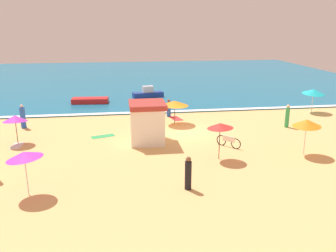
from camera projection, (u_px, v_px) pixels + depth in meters
name	position (u px, v px, depth m)	size (l,w,h in m)	color
ground_plane	(188.00, 132.00, 26.36)	(60.00, 60.00, 0.00)	#E5B26B
ocean_water	(152.00, 77.00, 52.95)	(60.00, 44.00, 0.10)	#146B93
wave_breaker_foam	(175.00, 111.00, 32.32)	(57.00, 0.70, 0.01)	white
lifeguard_cabana	(148.00, 122.00, 23.88)	(2.40, 2.58, 2.78)	white
beach_umbrella_0	(15.00, 118.00, 23.45)	(1.71, 1.74, 2.05)	#4C3823
beach_umbrella_1	(314.00, 92.00, 31.80)	(2.20, 2.22, 2.23)	silver
beach_umbrella_2	(220.00, 126.00, 20.66)	(2.00, 1.99, 2.29)	#4C3823
beach_umbrella_4	(24.00, 155.00, 16.21)	(2.14, 2.13, 2.28)	silver
beach_umbrella_5	(175.00, 103.00, 28.15)	(2.42, 2.41, 1.93)	#4C3823
beach_umbrella_6	(307.00, 123.00, 21.38)	(2.33, 2.32, 2.32)	silver
parked_bicycle	(228.00, 141.00, 23.21)	(1.26, 1.39, 0.76)	black
beachgoer_0	(169.00, 108.00, 30.65)	(0.44, 0.44, 1.56)	blue
beachgoer_2	(23.00, 117.00, 27.29)	(0.52, 0.52, 1.87)	blue
beachgoer_3	(287.00, 116.00, 27.48)	(0.42, 0.42, 1.81)	green
beachgoer_5	(188.00, 174.00, 17.15)	(0.40, 0.40, 1.71)	black
beach_towel_1	(17.00, 146.00, 23.49)	(0.75, 1.32, 0.01)	white
beach_towel_2	(103.00, 136.00, 25.45)	(1.83, 1.21, 0.01)	green
beach_towel_3	(176.00, 118.00, 30.20)	(1.13, 1.75, 0.01)	red
small_boat_0	(90.00, 100.00, 35.62)	(3.68, 1.62, 0.50)	red
small_boat_1	(148.00, 94.00, 38.35)	(3.44, 1.60, 1.22)	navy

